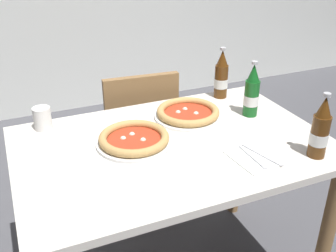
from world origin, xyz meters
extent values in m
cube|color=silver|center=(0.00, 0.00, 0.73)|extent=(1.20, 0.80, 0.03)
cylinder|color=olive|center=(0.54, -0.34, 0.36)|extent=(0.06, 0.06, 0.72)
cylinder|color=olive|center=(-0.54, 0.34, 0.36)|extent=(0.06, 0.06, 0.72)
cylinder|color=olive|center=(0.54, 0.34, 0.36)|extent=(0.06, 0.06, 0.72)
cube|color=olive|center=(0.07, 0.68, 0.43)|extent=(0.43, 0.43, 0.04)
cube|color=olive|center=(0.05, 0.50, 0.65)|extent=(0.38, 0.07, 0.40)
cylinder|color=olive|center=(0.25, 0.84, 0.21)|extent=(0.04, 0.04, 0.41)
cylinder|color=olive|center=(-0.09, 0.86, 0.21)|extent=(0.04, 0.04, 0.41)
cylinder|color=olive|center=(0.22, 0.50, 0.21)|extent=(0.04, 0.04, 0.41)
cylinder|color=olive|center=(-0.12, 0.52, 0.21)|extent=(0.04, 0.04, 0.41)
cylinder|color=white|center=(0.15, 0.18, 0.76)|extent=(0.30, 0.30, 0.01)
cylinder|color=#BC381E|center=(0.15, 0.18, 0.77)|extent=(0.21, 0.21, 0.01)
torus|color=tan|center=(0.15, 0.18, 0.78)|extent=(0.27, 0.27, 0.03)
sphere|color=silver|center=(0.12, 0.21, 0.77)|extent=(0.02, 0.02, 0.02)
sphere|color=silver|center=(0.18, 0.16, 0.77)|extent=(0.02, 0.02, 0.02)
sphere|color=silver|center=(0.16, 0.22, 0.77)|extent=(0.02, 0.02, 0.02)
cylinder|color=white|center=(-0.14, 0.05, 0.76)|extent=(0.29, 0.29, 0.01)
cylinder|color=#BC381E|center=(-0.14, 0.05, 0.77)|extent=(0.21, 0.21, 0.01)
torus|color=tan|center=(-0.14, 0.05, 0.78)|extent=(0.27, 0.27, 0.03)
sphere|color=silver|center=(-0.18, 0.07, 0.77)|extent=(0.02, 0.02, 0.02)
sphere|color=silver|center=(-0.11, 0.03, 0.77)|extent=(0.02, 0.02, 0.02)
sphere|color=silver|center=(-0.14, 0.09, 0.77)|extent=(0.02, 0.02, 0.02)
cylinder|color=#512D0F|center=(0.40, 0.33, 0.83)|extent=(0.06, 0.06, 0.16)
cone|color=#512D0F|center=(0.40, 0.33, 0.95)|extent=(0.05, 0.05, 0.07)
cylinder|color=#B7B7BC|center=(0.40, 0.33, 0.99)|extent=(0.03, 0.03, 0.01)
cylinder|color=white|center=(0.40, 0.33, 0.82)|extent=(0.07, 0.07, 0.04)
cylinder|color=#14591E|center=(0.42, 0.10, 0.83)|extent=(0.06, 0.06, 0.16)
cone|color=#14591E|center=(0.42, 0.10, 0.95)|extent=(0.05, 0.05, 0.07)
cylinder|color=#B7B7BC|center=(0.42, 0.10, 0.99)|extent=(0.03, 0.03, 0.01)
cylinder|color=white|center=(0.42, 0.10, 0.82)|extent=(0.07, 0.07, 0.04)
cylinder|color=#512D0F|center=(0.44, -0.29, 0.83)|extent=(0.06, 0.06, 0.16)
cone|color=#512D0F|center=(0.44, -0.29, 0.95)|extent=(0.05, 0.05, 0.07)
cylinder|color=#B7B7BC|center=(0.44, -0.29, 0.99)|extent=(0.03, 0.03, 0.01)
cylinder|color=white|center=(0.44, -0.29, 0.82)|extent=(0.07, 0.07, 0.04)
cube|color=white|center=(0.24, -0.22, 0.75)|extent=(0.19, 0.19, 0.00)
cube|color=silver|center=(0.26, -0.22, 0.76)|extent=(0.06, 0.19, 0.00)
cube|color=silver|center=(0.22, -0.22, 0.76)|extent=(0.01, 0.17, 0.00)
cylinder|color=white|center=(-0.44, 0.32, 0.80)|extent=(0.07, 0.07, 0.09)
camera|label=1|loc=(-0.55, -1.23, 1.51)|focal=42.55mm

